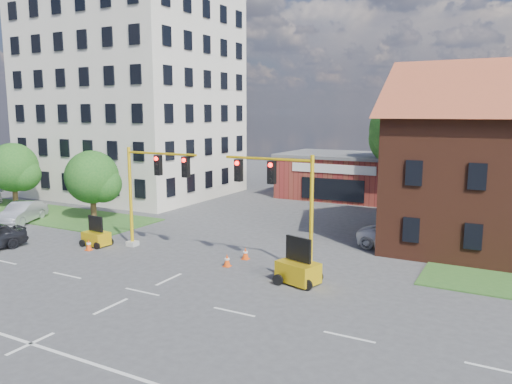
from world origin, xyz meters
TOP-DOWN VIEW (x-y plane):
  - ground at (0.00, 0.00)m, footprint 120.00×120.00m
  - grass_verge_nw at (-20.00, 10.00)m, footprint 22.00×6.00m
  - lane_markings at (0.00, -3.00)m, footprint 60.00×36.00m
  - office_block at (-20.00, 21.90)m, footprint 18.40×15.40m
  - brick_shop at (0.00, 29.98)m, footprint 12.40×8.40m
  - tree_large at (6.85, 27.08)m, footprint 7.26×6.91m
  - tree_nw_front at (-13.79, 10.58)m, footprint 4.30×4.10m
  - tree_nw_rear at (-23.78, 11.08)m, footprint 4.48×4.27m
  - signal_mast_west at (-4.36, 6.00)m, footprint 5.30×0.60m
  - signal_mast_east at (4.36, 6.00)m, footprint 5.30×0.60m
  - trailer_west at (-7.98, 4.93)m, footprint 1.70×1.22m
  - trailer_east at (5.95, 4.51)m, footprint 2.25×1.83m
  - cone_a at (-7.64, 3.97)m, footprint 0.40×0.40m
  - cone_b at (1.46, 5.19)m, footprint 0.40×0.40m
  - cone_c at (5.96, 4.40)m, footprint 0.40×0.40m
  - cone_d at (1.68, 6.84)m, footprint 0.40×0.40m
  - pickup_white at (9.01, 13.22)m, footprint 5.28×2.53m
  - sedan_silver_front at (-17.85, 7.04)m, footprint 3.47×5.10m

SIDE VIEW (x-z plane):
  - ground at x=0.00m, z-range 0.00..0.00m
  - lane_markings at x=0.00m, z-range 0.00..0.01m
  - grass_verge_nw at x=-20.00m, z-range 0.00..0.08m
  - cone_a at x=-7.64m, z-range -0.01..0.69m
  - cone_b at x=1.46m, z-range -0.01..0.69m
  - cone_c at x=5.96m, z-range -0.01..0.69m
  - cone_d at x=1.68m, z-range -0.01..0.69m
  - trailer_west at x=-7.98m, z-range -0.34..1.48m
  - trailer_east at x=5.95m, z-range -0.42..1.81m
  - pickup_white at x=9.01m, z-range 0.00..1.45m
  - sedan_silver_front at x=-17.85m, z-range 0.00..1.59m
  - brick_shop at x=0.00m, z-range 0.01..4.31m
  - tree_nw_front at x=-13.79m, z-range 0.50..5.91m
  - tree_nw_rear at x=-23.78m, z-range 0.54..6.21m
  - signal_mast_west at x=-4.36m, z-range 0.82..7.02m
  - signal_mast_east at x=4.36m, z-range 0.82..7.02m
  - tree_large at x=6.85m, z-range 1.38..11.61m
  - office_block at x=-20.00m, z-range 0.01..20.61m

